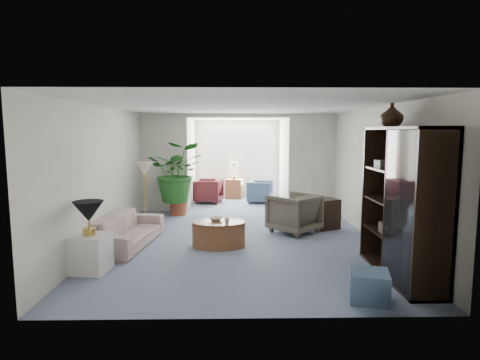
{
  "coord_description": "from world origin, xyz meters",
  "views": [
    {
      "loc": [
        -0.15,
        -7.17,
        2.05
      ],
      "look_at": [
        0.0,
        0.6,
        1.1
      ],
      "focal_mm": 29.8,
      "sensor_mm": 36.0,
      "label": 1
    }
  ],
  "objects_px": {
    "plant_pot": "(178,208)",
    "sunroom_chair_maroon": "(208,191)",
    "end_table": "(90,253)",
    "coffee_table": "(219,234)",
    "coffee_bowl": "(216,219)",
    "framed_picture": "(378,151)",
    "side_table_dark": "(325,214)",
    "floor_lamp": "(144,169)",
    "sunroom_chair_blue": "(260,192)",
    "cabinet_urn": "(392,115)",
    "sunroom_table": "(234,189)",
    "coffee_cup": "(227,221)",
    "wingback_chair": "(294,213)",
    "table_lamp": "(88,211)",
    "entertainment_cabinet": "(402,203)",
    "ottoman": "(369,286)",
    "sofa": "(128,230)"
  },
  "relations": [
    {
      "from": "plant_pot",
      "to": "sunroom_chair_maroon",
      "type": "bearing_deg",
      "value": 68.51
    },
    {
      "from": "end_table",
      "to": "coffee_table",
      "type": "relative_size",
      "value": 0.58
    },
    {
      "from": "coffee_bowl",
      "to": "plant_pot",
      "type": "xyz_separation_m",
      "value": [
        -1.05,
        2.67,
        -0.32
      ]
    },
    {
      "from": "framed_picture",
      "to": "side_table_dark",
      "type": "relative_size",
      "value": 0.79
    },
    {
      "from": "floor_lamp",
      "to": "sunroom_chair_blue",
      "type": "xyz_separation_m",
      "value": [
        2.71,
        2.76,
        -0.93
      ]
    },
    {
      "from": "coffee_bowl",
      "to": "cabinet_urn",
      "type": "relative_size",
      "value": 0.66
    },
    {
      "from": "end_table",
      "to": "sunroom_table",
      "type": "height_order",
      "value": "sunroom_table"
    },
    {
      "from": "coffee_cup",
      "to": "sunroom_table",
      "type": "height_order",
      "value": "sunroom_table"
    },
    {
      "from": "floor_lamp",
      "to": "wingback_chair",
      "type": "relative_size",
      "value": 0.41
    },
    {
      "from": "coffee_table",
      "to": "sunroom_table",
      "type": "distance_m",
      "value": 5.18
    },
    {
      "from": "coffee_bowl",
      "to": "side_table_dark",
      "type": "height_order",
      "value": "side_table_dark"
    },
    {
      "from": "end_table",
      "to": "coffee_cup",
      "type": "distance_m",
      "value": 2.31
    },
    {
      "from": "table_lamp",
      "to": "sunroom_chair_blue",
      "type": "relative_size",
      "value": 0.63
    },
    {
      "from": "sunroom_chair_blue",
      "to": "coffee_cup",
      "type": "bearing_deg",
      "value": -179.63
    },
    {
      "from": "entertainment_cabinet",
      "to": "coffee_table",
      "type": "bearing_deg",
      "value": 150.34
    },
    {
      "from": "entertainment_cabinet",
      "to": "plant_pot",
      "type": "height_order",
      "value": "entertainment_cabinet"
    },
    {
      "from": "table_lamp",
      "to": "cabinet_urn",
      "type": "relative_size",
      "value": 1.24
    },
    {
      "from": "end_table",
      "to": "floor_lamp",
      "type": "xyz_separation_m",
      "value": [
        0.18,
        2.91,
        0.98
      ]
    },
    {
      "from": "floor_lamp",
      "to": "entertainment_cabinet",
      "type": "xyz_separation_m",
      "value": [
        4.29,
        -3.15,
        -0.19
      ]
    },
    {
      "from": "side_table_dark",
      "to": "cabinet_urn",
      "type": "distance_m",
      "value": 3.04
    },
    {
      "from": "plant_pot",
      "to": "wingback_chair",
      "type": "bearing_deg",
      "value": -34.62
    },
    {
      "from": "ottoman",
      "to": "table_lamp",
      "type": "bearing_deg",
      "value": 163.88
    },
    {
      "from": "coffee_cup",
      "to": "sunroom_chair_blue",
      "type": "bearing_deg",
      "value": 78.74
    },
    {
      "from": "coffee_table",
      "to": "side_table_dark",
      "type": "height_order",
      "value": "side_table_dark"
    },
    {
      "from": "framed_picture",
      "to": "coffee_cup",
      "type": "height_order",
      "value": "framed_picture"
    },
    {
      "from": "table_lamp",
      "to": "ottoman",
      "type": "height_order",
      "value": "table_lamp"
    },
    {
      "from": "floor_lamp",
      "to": "ottoman",
      "type": "height_order",
      "value": "floor_lamp"
    },
    {
      "from": "floor_lamp",
      "to": "entertainment_cabinet",
      "type": "distance_m",
      "value": 5.33
    },
    {
      "from": "sofa",
      "to": "coffee_cup",
      "type": "xyz_separation_m",
      "value": [
        1.79,
        -0.2,
        0.21
      ]
    },
    {
      "from": "cabinet_urn",
      "to": "plant_pot",
      "type": "relative_size",
      "value": 0.89
    },
    {
      "from": "cabinet_urn",
      "to": "ottoman",
      "type": "bearing_deg",
      "value": -118.12
    },
    {
      "from": "ottoman",
      "to": "sunroom_table",
      "type": "xyz_separation_m",
      "value": [
        -1.61,
        7.5,
        0.12
      ]
    },
    {
      "from": "entertainment_cabinet",
      "to": "side_table_dark",
      "type": "bearing_deg",
      "value": 98.76
    },
    {
      "from": "side_table_dark",
      "to": "sofa",
      "type": "bearing_deg",
      "value": -162.87
    },
    {
      "from": "coffee_cup",
      "to": "plant_pot",
      "type": "height_order",
      "value": "coffee_cup"
    },
    {
      "from": "coffee_cup",
      "to": "end_table",
      "type": "bearing_deg",
      "value": -149.91
    },
    {
      "from": "sunroom_chair_blue",
      "to": "sunroom_table",
      "type": "height_order",
      "value": "sunroom_chair_blue"
    },
    {
      "from": "coffee_table",
      "to": "cabinet_urn",
      "type": "distance_m",
      "value": 3.49
    },
    {
      "from": "framed_picture",
      "to": "sunroom_chair_maroon",
      "type": "height_order",
      "value": "framed_picture"
    },
    {
      "from": "floor_lamp",
      "to": "sofa",
      "type": "bearing_deg",
      "value": -89.22
    },
    {
      "from": "sofa",
      "to": "coffee_bowl",
      "type": "height_order",
      "value": "sofa"
    },
    {
      "from": "wingback_chair",
      "to": "sunroom_chair_maroon",
      "type": "relative_size",
      "value": 1.16
    },
    {
      "from": "end_table",
      "to": "ottoman",
      "type": "xyz_separation_m",
      "value": [
        3.75,
        -1.08,
        -0.09
      ]
    },
    {
      "from": "sunroom_chair_maroon",
      "to": "sunroom_table",
      "type": "relative_size",
      "value": 1.26
    },
    {
      "from": "floor_lamp",
      "to": "side_table_dark",
      "type": "bearing_deg",
      "value": -5.55
    },
    {
      "from": "table_lamp",
      "to": "coffee_bowl",
      "type": "distance_m",
      "value": 2.28
    },
    {
      "from": "coffee_bowl",
      "to": "cabinet_urn",
      "type": "xyz_separation_m",
      "value": [
        2.68,
        -1.1,
        1.81
      ]
    },
    {
      "from": "sofa",
      "to": "sunroom_table",
      "type": "xyz_separation_m",
      "value": [
        1.94,
        5.07,
        0.02
      ]
    },
    {
      "from": "framed_picture",
      "to": "sofa",
      "type": "relative_size",
      "value": 0.26
    },
    {
      "from": "coffee_cup",
      "to": "cabinet_urn",
      "type": "bearing_deg",
      "value": -19.89
    }
  ]
}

